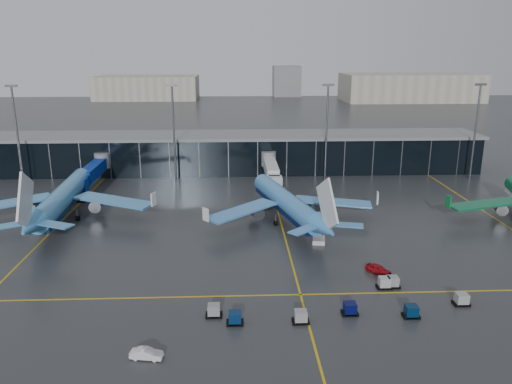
{
  "coord_description": "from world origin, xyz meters",
  "views": [
    {
      "loc": [
        0.78,
        -79.64,
        34.08
      ],
      "look_at": [
        5.0,
        18.0,
        6.0
      ],
      "focal_mm": 35.0,
      "sensor_mm": 36.0,
      "label": 1
    }
  ],
  "objects_px": {
    "mobile_airstair": "(319,238)",
    "service_van_red": "(378,269)",
    "baggage_carts": "(346,304)",
    "airliner_klm_near": "(286,190)",
    "airliner_arkefly": "(62,185)",
    "service_van_white": "(147,354)"
  },
  "relations": [
    {
      "from": "mobile_airstair",
      "to": "service_van_red",
      "type": "relative_size",
      "value": 0.85
    },
    {
      "from": "baggage_carts",
      "to": "mobile_airstair",
      "type": "height_order",
      "value": "mobile_airstair"
    },
    {
      "from": "airliner_klm_near",
      "to": "mobile_airstair",
      "type": "relative_size",
      "value": 12.05
    },
    {
      "from": "airliner_arkefly",
      "to": "service_van_red",
      "type": "relative_size",
      "value": 10.99
    },
    {
      "from": "airliner_klm_near",
      "to": "airliner_arkefly",
      "type": "bearing_deg",
      "value": 160.2
    },
    {
      "from": "airliner_arkefly",
      "to": "service_van_red",
      "type": "xyz_separation_m",
      "value": [
        58.22,
        -29.69,
        -6.33
      ]
    },
    {
      "from": "airliner_arkefly",
      "to": "airliner_klm_near",
      "type": "bearing_deg",
      "value": -8.08
    },
    {
      "from": "baggage_carts",
      "to": "service_van_red",
      "type": "relative_size",
      "value": 8.71
    },
    {
      "from": "airliner_klm_near",
      "to": "mobile_airstair",
      "type": "distance_m",
      "value": 14.31
    },
    {
      "from": "service_van_red",
      "to": "airliner_arkefly",
      "type": "bearing_deg",
      "value": 110.85
    },
    {
      "from": "airliner_klm_near",
      "to": "baggage_carts",
      "type": "distance_m",
      "value": 37.2
    },
    {
      "from": "mobile_airstair",
      "to": "service_van_white",
      "type": "bearing_deg",
      "value": -116.77
    },
    {
      "from": "mobile_airstair",
      "to": "service_van_red",
      "type": "height_order",
      "value": "mobile_airstair"
    },
    {
      "from": "service_van_white",
      "to": "airliner_klm_near",
      "type": "bearing_deg",
      "value": -15.29
    },
    {
      "from": "baggage_carts",
      "to": "mobile_airstair",
      "type": "relative_size",
      "value": 10.3
    },
    {
      "from": "airliner_arkefly",
      "to": "baggage_carts",
      "type": "height_order",
      "value": "airliner_arkefly"
    },
    {
      "from": "service_van_white",
      "to": "mobile_airstair",
      "type": "bearing_deg",
      "value": -27.83
    },
    {
      "from": "airliner_klm_near",
      "to": "baggage_carts",
      "type": "bearing_deg",
      "value": -97.72
    },
    {
      "from": "airliner_klm_near",
      "to": "baggage_carts",
      "type": "relative_size",
      "value": 1.17
    },
    {
      "from": "baggage_carts",
      "to": "service_van_white",
      "type": "relative_size",
      "value": 9.6
    },
    {
      "from": "airliner_arkefly",
      "to": "airliner_klm_near",
      "type": "xyz_separation_m",
      "value": [
        46.17,
        -4.02,
        -0.52
      ]
    },
    {
      "from": "baggage_carts",
      "to": "airliner_klm_near",
      "type": "bearing_deg",
      "value": 97.11
    }
  ]
}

